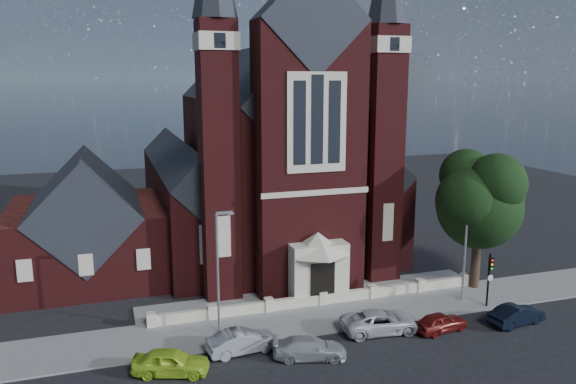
% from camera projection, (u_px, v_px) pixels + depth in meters
% --- Properties ---
extents(ground, '(120.00, 120.00, 0.00)m').
position_uv_depth(ground, '(286.00, 268.00, 48.30)').
color(ground, black).
rests_on(ground, ground).
extents(pavement_strip, '(60.00, 5.00, 0.12)m').
position_uv_depth(pavement_strip, '(333.00, 316.00, 38.52)').
color(pavement_strip, slate).
rests_on(pavement_strip, ground).
extents(forecourt_paving, '(26.00, 3.00, 0.14)m').
position_uv_depth(forecourt_paving, '(312.00, 295.00, 42.25)').
color(forecourt_paving, slate).
rests_on(forecourt_paving, ground).
extents(forecourt_wall, '(24.00, 0.40, 0.90)m').
position_uv_depth(forecourt_wall, '(322.00, 305.00, 40.38)').
color(forecourt_wall, beige).
rests_on(forecourt_wall, ground).
extents(church, '(20.01, 34.90, 29.20)m').
position_uv_depth(church, '(261.00, 161.00, 54.07)').
color(church, '#461213').
rests_on(church, ground).
extents(parish_hall, '(12.00, 12.20, 10.24)m').
position_uv_depth(parish_hall, '(87.00, 230.00, 45.44)').
color(parish_hall, '#461213').
rests_on(parish_hall, ground).
extents(street_tree, '(6.40, 6.60, 10.70)m').
position_uv_depth(street_tree, '(483.00, 202.00, 42.08)').
color(street_tree, black).
rests_on(street_tree, ground).
extents(street_lamp_left, '(1.16, 0.22, 8.09)m').
position_uv_depth(street_lamp_left, '(219.00, 267.00, 34.73)').
color(street_lamp_left, gray).
rests_on(street_lamp_left, ground).
extents(street_lamp_right, '(1.16, 0.22, 8.09)m').
position_uv_depth(street_lamp_right, '(467.00, 241.00, 40.20)').
color(street_lamp_right, gray).
rests_on(street_lamp_right, ground).
extents(traffic_signal, '(0.28, 0.42, 4.00)m').
position_uv_depth(traffic_signal, '(490.00, 273.00, 39.41)').
color(traffic_signal, black).
rests_on(traffic_signal, ground).
extents(car_lime_van, '(4.54, 2.95, 1.44)m').
position_uv_depth(car_lime_van, '(171.00, 362.00, 30.86)').
color(car_lime_van, '#ADD62A').
rests_on(car_lime_van, ground).
extents(car_silver_a, '(4.38, 1.96, 1.40)m').
position_uv_depth(car_silver_a, '(242.00, 341.00, 33.33)').
color(car_silver_a, gray).
rests_on(car_silver_a, ground).
extents(car_silver_b, '(4.63, 2.92, 1.25)m').
position_uv_depth(car_silver_b, '(310.00, 348.00, 32.67)').
color(car_silver_b, '#9CA0A3').
rests_on(car_silver_b, ground).
extents(car_white_suv, '(5.33, 2.85, 1.43)m').
position_uv_depth(car_white_suv, '(381.00, 321.00, 36.02)').
color(car_white_suv, silver).
rests_on(car_white_suv, ground).
extents(car_dark_red, '(3.86, 2.02, 1.25)m').
position_uv_depth(car_dark_red, '(441.00, 322.00, 36.12)').
color(car_dark_red, maroon).
rests_on(car_dark_red, ground).
extents(car_navy, '(4.19, 1.99, 1.32)m').
position_uv_depth(car_navy, '(516.00, 315.00, 37.16)').
color(car_navy, black).
rests_on(car_navy, ground).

